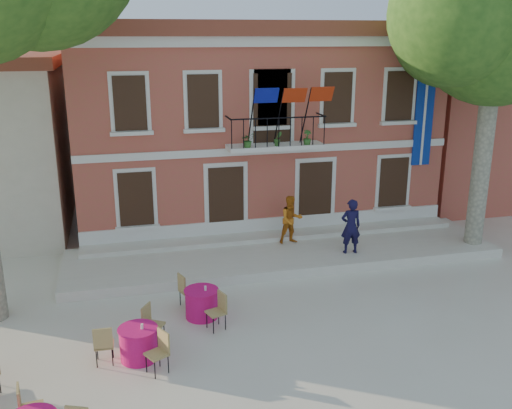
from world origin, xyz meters
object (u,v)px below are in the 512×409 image
(pedestrian_navy, at_px, (351,226))
(cafe_table_4, at_px, (202,302))
(pedestrian_orange, at_px, (291,220))
(plane_tree_east, at_px, (498,25))
(cafe_table_3, at_px, (138,342))

(pedestrian_navy, height_order, cafe_table_4, pedestrian_navy)
(cafe_table_4, bearing_deg, pedestrian_orange, 47.27)
(plane_tree_east, xyz_separation_m, cafe_table_3, (-11.33, -4.15, -6.91))
(pedestrian_orange, height_order, cafe_table_4, pedestrian_orange)
(plane_tree_east, distance_m, pedestrian_navy, 7.58)
(plane_tree_east, height_order, pedestrian_orange, plane_tree_east)
(pedestrian_orange, relative_size, cafe_table_3, 0.88)
(plane_tree_east, relative_size, cafe_table_3, 5.31)
(pedestrian_navy, bearing_deg, plane_tree_east, -177.37)
(plane_tree_east, height_order, cafe_table_4, plane_tree_east)
(pedestrian_orange, xyz_separation_m, cafe_table_3, (-5.32, -5.57, -0.69))
(pedestrian_navy, height_order, pedestrian_orange, pedestrian_navy)
(pedestrian_orange, xyz_separation_m, cafe_table_4, (-3.64, -3.94, -0.70))
(cafe_table_4, bearing_deg, plane_tree_east, 14.63)
(plane_tree_east, bearing_deg, pedestrian_navy, 178.63)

